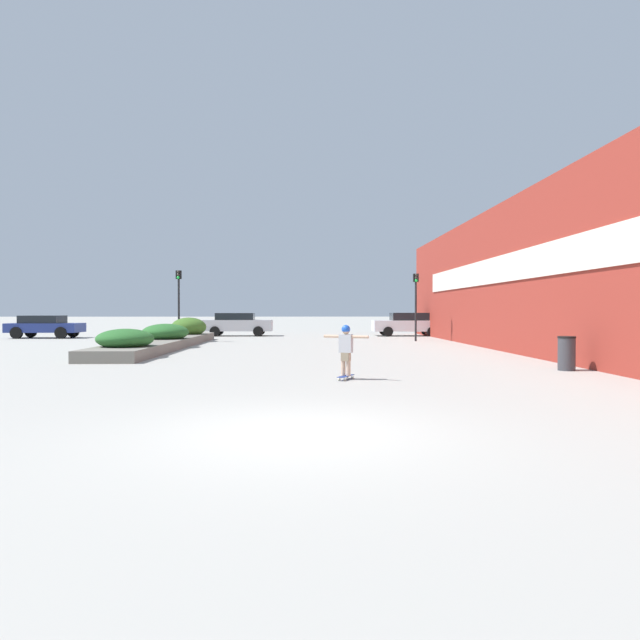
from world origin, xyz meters
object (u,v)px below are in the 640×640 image
object	(u,v)px
car_center_left	(580,325)
traffic_light_left	(179,294)
skateboarder	(346,345)
car_leftmost	(237,324)
car_center_right	(408,324)
trash_bin	(567,353)
car_rightmost	(45,326)
traffic_light_right	(416,295)
skateboard	(346,377)

from	to	relation	value
car_center_left	traffic_light_left	distance (m)	23.94
skateboarder	car_leftmost	bearing A→B (deg)	128.91
car_center_left	car_center_right	world-z (taller)	car_center_right
car_center_right	trash_bin	bearing A→B (deg)	-178.73
trash_bin	car_rightmost	world-z (taller)	car_rightmost
car_leftmost	car_center_left	world-z (taller)	car_leftmost
skateboarder	car_rightmost	distance (m)	26.99
car_leftmost	traffic_light_left	bearing A→B (deg)	-18.47
car_leftmost	traffic_light_right	world-z (taller)	traffic_light_right
skateboard	trash_bin	bearing A→B (deg)	43.24
skateboard	car_center_left	world-z (taller)	car_center_left
car_center_left	traffic_light_left	bearing A→B (deg)	-80.70
skateboard	skateboarder	size ratio (longest dim) A/B	0.58
skateboarder	car_leftmost	distance (m)	24.38
skateboard	car_leftmost	xyz separation A→B (m)	(-5.41, 23.77, 0.73)
trash_bin	traffic_light_right	world-z (taller)	traffic_light_right
car_center_right	traffic_light_left	world-z (taller)	traffic_light_left
car_center_left	traffic_light_left	world-z (taller)	traffic_light_left
skateboard	car_center_left	size ratio (longest dim) A/B	0.15
skateboard	car_rightmost	distance (m)	27.00
skateboarder	car_rightmost	bearing A→B (deg)	154.36
skateboard	skateboarder	bearing A→B (deg)	-77.94
car_center_right	car_rightmost	world-z (taller)	car_center_right
skateboard	trash_bin	size ratio (longest dim) A/B	0.75
car_rightmost	traffic_light_right	size ratio (longest dim) A/B	1.14
skateboarder	car_leftmost	xyz separation A→B (m)	(-5.41, 23.77, -0.03)
car_center_right	traffic_light_left	xyz separation A→B (m)	(-13.49, -6.65, 1.76)
trash_bin	traffic_light_left	xyz separation A→B (m)	(-13.97, 14.96, 2.08)
car_leftmost	car_center_left	bearing A→B (deg)	81.89
car_leftmost	traffic_light_left	size ratio (longest dim) A/B	1.18
traffic_light_left	traffic_light_right	xyz separation A→B (m)	(12.74, 0.23, -0.08)
car_center_left	skateboarder	bearing A→B (deg)	-37.39
skateboard	car_center_right	world-z (taller)	car_center_right
skateboarder	car_center_right	size ratio (longest dim) A/B	0.27
skateboarder	trash_bin	distance (m)	6.56
trash_bin	traffic_light_right	xyz separation A→B (m)	(-1.23, 15.18, 2.01)
car_center_right	car_center_left	bearing A→B (deg)	-105.49
traffic_light_right	skateboarder	bearing A→B (deg)	-106.38
skateboarder	trash_bin	world-z (taller)	skateboarder
car_leftmost	car_rightmost	distance (m)	11.60
skateboard	skateboarder	xyz separation A→B (m)	(-0.00, -0.00, 0.76)
trash_bin	traffic_light_left	bearing A→B (deg)	133.04
traffic_light_right	car_center_left	bearing A→B (deg)	18.55
skateboard	car_rightmost	bearing A→B (deg)	154.36
trash_bin	traffic_light_left	world-z (taller)	traffic_light_left
trash_bin	car_rightmost	distance (m)	29.98
trash_bin	traffic_light_right	bearing A→B (deg)	94.63
car_center_right	traffic_light_right	bearing A→B (deg)	173.34
trash_bin	skateboarder	bearing A→B (deg)	-162.86
trash_bin	car_leftmost	distance (m)	24.76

